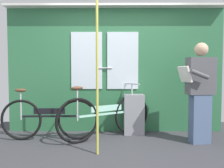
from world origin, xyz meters
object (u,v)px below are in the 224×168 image
bicycle_near_door (106,116)px  handrail_pole (97,70)px  passenger_reading_newspaper (200,91)px  trash_bin_by_wall (134,114)px  bicycle_leaning_behind (49,118)px

bicycle_near_door → handrail_pole: size_ratio=0.67×
passenger_reading_newspaper → trash_bin_by_wall: 1.26m
passenger_reading_newspaper → trash_bin_by_wall: bearing=-37.7°
bicycle_leaning_behind → trash_bin_by_wall: (1.49, 0.39, 0.00)m
bicycle_near_door → handrail_pole: handrail_pole is taller
bicycle_near_door → handrail_pole: bearing=-129.2°
passenger_reading_newspaper → trash_bin_by_wall: size_ratio=2.19×
bicycle_leaning_behind → passenger_reading_newspaper: bearing=-5.3°
bicycle_near_door → handrail_pole: (-0.10, -0.77, 0.80)m
passenger_reading_newspaper → trash_bin_by_wall: passenger_reading_newspaper is taller
bicycle_leaning_behind → trash_bin_by_wall: 1.54m
bicycle_leaning_behind → passenger_reading_newspaper: 2.57m
bicycle_near_door → trash_bin_by_wall: size_ratio=2.13×
bicycle_near_door → passenger_reading_newspaper: (1.54, -0.24, 0.47)m
passenger_reading_newspaper → bicycle_leaning_behind: bearing=-13.1°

